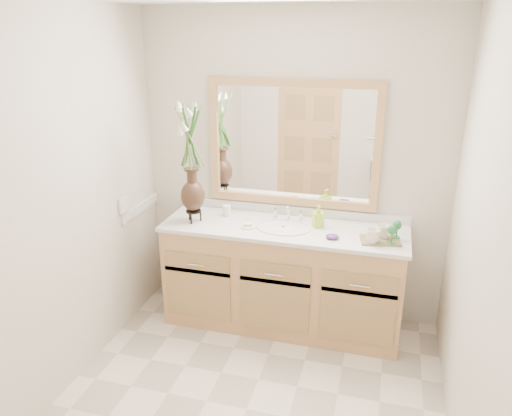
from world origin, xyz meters
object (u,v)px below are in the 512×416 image
(tumbler, at_px, (227,210))
(tray, at_px, (380,240))
(soap_bottle, at_px, (318,217))
(flower_vase, at_px, (190,146))

(tumbler, distance_m, tray, 1.21)
(tumbler, height_order, soap_bottle, soap_bottle)
(soap_bottle, bearing_deg, tumbler, 152.22)
(flower_vase, relative_size, tray, 3.22)
(flower_vase, distance_m, tray, 1.52)
(tumbler, xyz_separation_m, soap_bottle, (0.73, -0.04, 0.03))
(flower_vase, distance_m, tumbler, 0.62)
(flower_vase, distance_m, soap_bottle, 1.08)
(flower_vase, relative_size, soap_bottle, 5.75)
(tumbler, bearing_deg, soap_bottle, -3.06)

